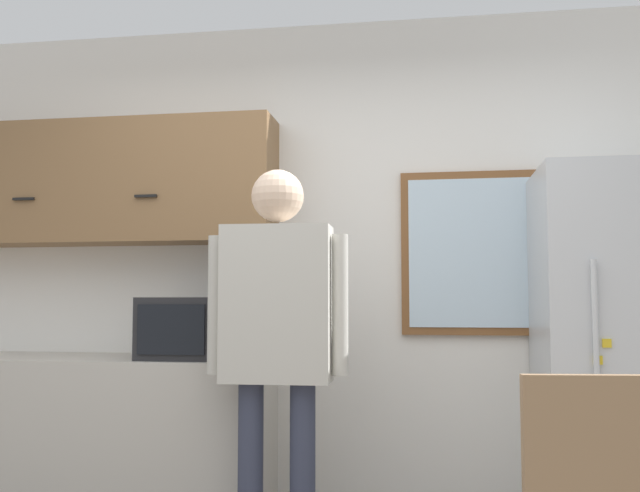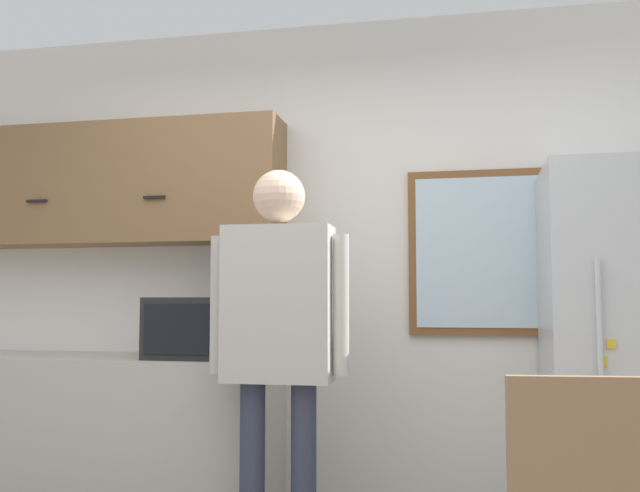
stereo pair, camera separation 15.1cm
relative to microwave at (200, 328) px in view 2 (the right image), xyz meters
The scene contains 7 objects.
back_wall 0.78m from the microwave, 32.63° to the left, with size 6.00×0.06×2.70m.
counter 0.86m from the microwave, behind, with size 1.96×0.60×0.89m.
upper_cabinets 1.02m from the microwave, 162.04° to the left, with size 1.96×0.32×0.67m.
microwave is the anchor object (origin of this frame).
person 0.65m from the microwave, 36.88° to the right, with size 0.62×0.23×1.75m.
refrigerator 2.07m from the microwave, ahead, with size 0.78×0.71×1.78m.
window 1.48m from the microwave, 13.74° to the left, with size 0.73×0.05×0.85m.
Camera 2 is at (0.73, -1.97, 1.17)m, focal length 40.00 mm.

